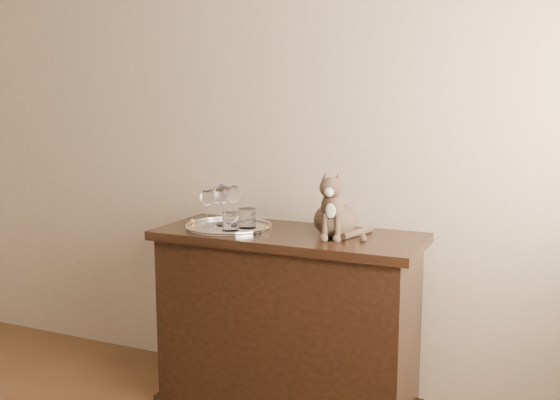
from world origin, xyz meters
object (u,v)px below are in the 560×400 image
Objects in this scene: wine_glass_a at (218,205)px; wine_glass_b at (234,204)px; wine_glass_d at (223,204)px; cat at (336,203)px; wine_glass_c at (207,207)px; tumbler_c at (247,218)px; tray at (229,227)px; sideboard at (288,323)px; tumbler_a at (230,222)px.

wine_glass_a is 0.99× the size of wine_glass_b.
cat is at bearing 1.87° from wine_glass_d.
wine_glass_b is 0.55m from cat.
wine_glass_c is (-0.01, -0.09, 0.00)m from wine_glass_a.
wine_glass_a is 1.96× the size of tumbler_c.
tumbler_c is (0.18, -0.05, -0.04)m from wine_glass_a.
tray is 0.10m from tumbler_c.
tumbler_c reaches higher than sideboard.
wine_glass_c is (-0.10, -0.03, 0.10)m from tray.
wine_glass_b reaches higher than sideboard.
wine_glass_c is at bearing -162.84° from tray.
wine_glass_d is at bearing 46.13° from wine_glass_c.
cat reaches higher than wine_glass_b.
sideboard is 0.52m from tumbler_c.
cat is at bearing 14.70° from tumbler_a.
tray is 0.14m from wine_glass_a.
wine_glass_d is (-0.04, 0.02, 0.10)m from tray.
sideboard is 0.61m from cat.
tumbler_c is at bearing 63.25° from tumbler_a.
tray is 2.03× the size of wine_glass_d.
wine_glass_c reaches higher than wine_glass_a.
cat is at bearing 3.23° from sideboard.
wine_glass_c is (-0.06, -0.15, 0.00)m from wine_glass_b.
wine_glass_b is at bearing 164.10° from cat.
wine_glass_b is (0.06, 0.06, 0.00)m from wine_glass_a.
sideboard is 0.62m from wine_glass_b.
tumbler_c reaches higher than tumbler_a.
wine_glass_d is 0.67× the size of cat.
cat reaches higher than wine_glass_d.
sideboard is 4.10× the size of cat.
tumbler_a is at bearing -116.75° from tumbler_c.
wine_glass_d is at bearing 151.11° from tray.
cat reaches higher than sideboard.
wine_glass_d reaches higher than tumbler_a.
wine_glass_c is 0.16m from tumbler_a.
cat is (0.60, 0.07, 0.05)m from wine_glass_c.
wine_glass_b is at bearing 165.03° from sideboard.
tray reaches higher than sideboard.
wine_glass_d is 0.55m from cat.
tumbler_a is at bearing -47.33° from wine_glass_d.
cat reaches higher than tumbler_a.
wine_glass_d is 0.15m from tumbler_c.
wine_glass_d reaches higher than tray.
sideboard is 6.59× the size of wine_glass_c.
wine_glass_d is at bearing 132.67° from tumbler_a.
wine_glass_b is 0.89× the size of wine_glass_d.
wine_glass_a is 0.09m from wine_glass_c.
wine_glass_d reaches higher than tumbler_c.
wine_glass_b is 2.15× the size of tumbler_a.
wine_glass_c is 0.92× the size of wine_glass_d.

